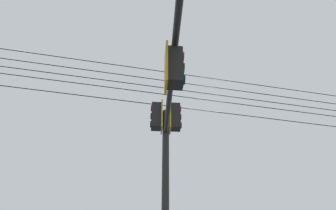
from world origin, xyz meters
The scene contains 2 objects.
signal_mast_assembly centered at (0.64, -0.33, 4.93)m, with size 6.53×0.96×6.87m.
overhead_wire_span centered at (-0.25, -1.78, 7.53)m, with size 3.71×32.70×1.79m.
Camera 1 is at (6.86, -0.83, 1.47)m, focal length 30.07 mm.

